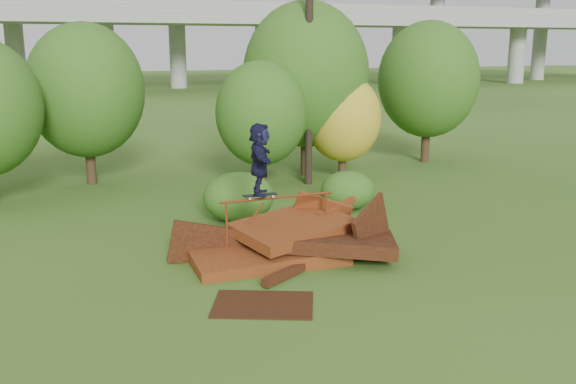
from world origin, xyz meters
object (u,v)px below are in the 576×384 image
object	(u,v)px
skater	(260,159)
flat_plate	(263,304)
scrap_pile	(292,242)
utility_pole	(309,32)

from	to	relation	value
skater	flat_plate	bearing A→B (deg)	-179.52
scrap_pile	utility_pole	xyz separation A→B (m)	(3.61, 7.78, 5.15)
scrap_pile	utility_pole	world-z (taller)	utility_pole
scrap_pile	flat_plate	bearing A→B (deg)	-121.96
flat_plate	skater	bearing A→B (deg)	72.77
flat_plate	utility_pole	bearing A→B (deg)	63.26
skater	utility_pole	distance (m)	9.14
scrap_pile	flat_plate	xyz separation A→B (m)	(-1.62, -2.59, -0.37)
skater	utility_pole	size ratio (longest dim) A/B	0.16
flat_plate	utility_pole	xyz separation A→B (m)	(5.22, 10.37, 5.52)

